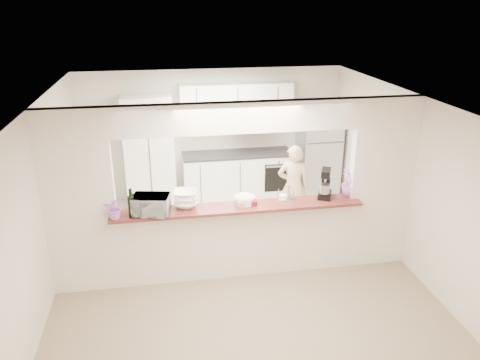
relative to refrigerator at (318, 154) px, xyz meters
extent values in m
plane|color=gray|center=(-2.05, -2.65, -0.85)|extent=(6.00, 6.00, 0.00)
cube|color=beige|center=(-2.05, -1.10, -0.84)|extent=(5.00, 2.90, 0.01)
cube|color=white|center=(-4.10, -2.65, 0.40)|extent=(0.90, 0.15, 2.50)
cube|color=white|center=(0.00, -2.65, 0.40)|extent=(0.90, 0.15, 2.50)
cube|color=white|center=(-2.05, -2.65, 1.45)|extent=(3.20, 0.15, 0.40)
cube|color=white|center=(-2.05, -2.65, -0.32)|extent=(3.20, 0.15, 1.05)
cube|color=maroon|center=(-2.05, -2.70, 0.22)|extent=(3.40, 0.38, 0.04)
cube|color=white|center=(-3.25, 0.05, 0.20)|extent=(0.90, 0.60, 2.10)
cube|color=white|center=(-1.60, 0.05, -0.40)|extent=(2.10, 0.60, 0.90)
cube|color=#292A2C|center=(-1.60, 0.05, 0.07)|extent=(2.10, 0.62, 0.04)
cube|color=white|center=(-1.60, 0.18, 1.02)|extent=(2.10, 0.35, 0.75)
cube|color=black|center=(-1.35, 0.07, 0.59)|extent=(0.75, 0.45, 0.12)
cube|color=black|center=(-0.85, -0.25, -0.35)|extent=(0.55, 0.02, 0.55)
cube|color=#AFAFB4|center=(0.00, 0.00, 0.00)|extent=(0.75, 0.70, 1.70)
imported|color=#DF76CF|center=(-3.65, -2.80, 0.39)|extent=(0.30, 0.27, 0.29)
cylinder|color=black|center=(-3.45, -2.80, 0.38)|extent=(0.08, 0.08, 0.29)
cylinder|color=black|center=(-3.45, -2.80, 0.58)|extent=(0.03, 0.03, 0.10)
cylinder|color=black|center=(-3.45, -2.58, 0.36)|extent=(0.06, 0.06, 0.23)
cylinder|color=black|center=(-3.45, -2.58, 0.51)|extent=(0.02, 0.02, 0.08)
imported|color=#ABABB0|center=(-3.20, -2.75, 0.37)|extent=(0.52, 0.40, 0.26)
imported|color=white|center=(-2.75, -2.60, 0.35)|extent=(0.34, 0.34, 0.23)
cylinder|color=white|center=(-1.95, -2.62, 0.29)|extent=(0.24, 0.24, 0.11)
cylinder|color=white|center=(-1.95, -2.62, 0.35)|extent=(0.25, 0.25, 0.01)
cylinder|color=white|center=(-1.95, -2.62, 0.29)|extent=(0.28, 0.28, 0.09)
cylinder|color=white|center=(-1.95, -2.62, 0.34)|extent=(0.29, 0.29, 0.01)
cylinder|color=maroon|center=(-1.85, -2.68, 0.27)|extent=(0.13, 0.13, 0.06)
cylinder|color=tan|center=(-2.00, -2.68, 0.28)|extent=(0.16, 0.16, 0.08)
cube|color=silver|center=(-1.36, -2.60, 0.25)|extent=(0.25, 0.17, 0.01)
cube|color=white|center=(-1.36, -2.60, 0.28)|extent=(0.11, 0.11, 0.06)
cube|color=black|center=(-0.80, -2.60, 0.27)|extent=(0.28, 0.33, 0.07)
cube|color=black|center=(-0.76, -2.51, 0.46)|extent=(0.15, 0.14, 0.30)
cube|color=black|center=(-0.80, -2.61, 0.61)|extent=(0.21, 0.27, 0.10)
cylinder|color=#B7B7BC|center=(-0.82, -2.65, 0.39)|extent=(0.14, 0.14, 0.13)
imported|color=#C672D4|center=(-0.45, -2.60, 0.44)|extent=(0.25, 0.25, 0.39)
imported|color=#D8B38C|center=(-0.88, -1.32, -0.12)|extent=(0.61, 0.48, 1.47)
camera|label=1|loc=(-3.01, -8.36, 2.86)|focal=35.00mm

